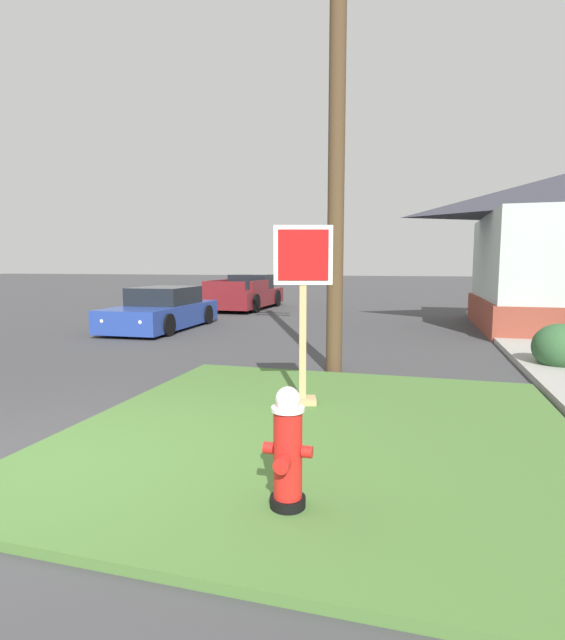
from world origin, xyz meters
The scene contains 9 objects.
ground_plane centered at (0.00, 0.00, 0.00)m, with size 160.00×160.00×0.00m, color #3D3D3F.
grass_corner_patch centered at (2.21, 1.72, 0.04)m, with size 5.56×5.70×0.08m, color #477033.
fire_hydrant centered at (2.31, -0.16, 0.53)m, with size 0.38×0.34×0.94m.
stop_sign centered at (1.79, 2.56, 1.25)m, with size 0.73×0.37×2.35m.
manhole_cover centered at (-0.05, 2.65, 0.01)m, with size 0.70×0.70×0.02m, color black.
parked_sedan_blue centered at (-4.17, 9.45, 0.54)m, with size 2.09×4.56×1.25m.
pickup_truck_maroon centered at (-3.97, 16.36, 0.62)m, with size 2.12×5.16×1.48m.
utility_pole centered at (1.82, 4.91, 4.71)m, with size 1.59×0.29×9.03m.
shrub_by_curb centered at (5.76, 6.15, 0.43)m, with size 0.96×0.96×0.86m, color #305A32.
Camera 1 is at (3.22, -3.57, 1.93)m, focal length 27.15 mm.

